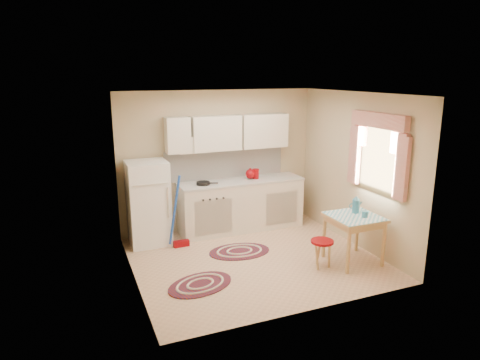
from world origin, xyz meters
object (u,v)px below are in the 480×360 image
fridge (148,203)px  table (353,239)px  base_cabinets (241,206)px  stool (322,254)px

fridge → table: fridge is taller
fridge → base_cabinets: fridge is taller
fridge → base_cabinets: size_ratio=0.62×
stool → fridge: bearing=138.8°
fridge → table: 3.31m
table → stool: bearing=179.5°
base_cabinets → stool: 2.01m
fridge → table: (2.70, -1.89, -0.34)m
fridge → stool: 2.91m
base_cabinets → stool: size_ratio=5.36×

